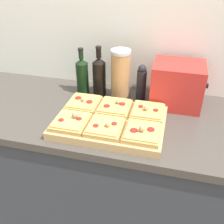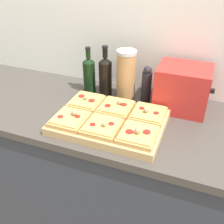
{
  "view_description": "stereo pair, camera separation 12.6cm",
  "coord_description": "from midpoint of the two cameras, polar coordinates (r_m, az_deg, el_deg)",
  "views": [
    {
      "loc": [
        0.27,
        -0.79,
        1.64
      ],
      "look_at": [
        0.0,
        0.24,
        0.96
      ],
      "focal_mm": 42.0,
      "sensor_mm": 36.0,
      "label": 1
    },
    {
      "loc": [
        0.39,
        -0.76,
        1.64
      ],
      "look_at": [
        0.0,
        0.24,
        0.96
      ],
      "focal_mm": 42.0,
      "sensor_mm": 36.0,
      "label": 2
    }
  ],
  "objects": [
    {
      "name": "pizza_slice_front_left",
      "position": [
        1.23,
        -6.26,
        -1.57
      ],
      "size": [
        0.16,
        0.17,
        0.06
      ],
      "color": "tan",
      "rests_on": "cutting_board"
    },
    {
      "name": "pizza_slice_front_center",
      "position": [
        1.17,
        1.0,
        -3.24
      ],
      "size": [
        0.16,
        0.17,
        0.05
      ],
      "color": "tan",
      "rests_on": "cutting_board"
    },
    {
      "name": "pizza_slice_back_left",
      "position": [
        1.36,
        -2.99,
        2.26
      ],
      "size": [
        0.16,
        0.17,
        0.05
      ],
      "color": "tan",
      "rests_on": "cutting_board"
    },
    {
      "name": "wine_bottle",
      "position": [
        1.49,
        0.99,
        7.92
      ],
      "size": [
        0.07,
        0.07,
        0.29
      ],
      "color": "black",
      "rests_on": "kitchen_counter"
    },
    {
      "name": "kitchen_counter",
      "position": [
        1.64,
        3.25,
        -13.83
      ],
      "size": [
        2.63,
        0.67,
        0.9
      ],
      "color": "#333842",
      "rests_on": "ground_plane"
    },
    {
      "name": "grain_jar_tall",
      "position": [
        1.45,
        5.59,
        7.94
      ],
      "size": [
        0.11,
        0.11,
        0.28
      ],
      "color": "#AD7F4C",
      "rests_on": "kitchen_counter"
    },
    {
      "name": "wall_back",
      "position": [
        1.54,
        8.57,
        17.34
      ],
      "size": [
        6.0,
        0.06,
        2.5
      ],
      "color": "silver",
      "rests_on": "ground_plane"
    },
    {
      "name": "olive_oil_bottle",
      "position": [
        1.53,
        -2.63,
        8.21
      ],
      "size": [
        0.07,
        0.07,
        0.27
      ],
      "color": "black",
      "rests_on": "kitchen_counter"
    },
    {
      "name": "pizza_slice_front_right",
      "position": [
        1.13,
        8.89,
        -4.93
      ],
      "size": [
        0.16,
        0.17,
        0.06
      ],
      "color": "tan",
      "rests_on": "cutting_board"
    },
    {
      "name": "toaster_oven",
      "position": [
        1.42,
        17.59,
        4.9
      ],
      "size": [
        0.29,
        0.22,
        0.23
      ],
      "color": "red",
      "rests_on": "kitchen_counter"
    },
    {
      "name": "pizza_slice_back_center",
      "position": [
        1.31,
        3.68,
        0.96
      ],
      "size": [
        0.16,
        0.17,
        0.05
      ],
      "color": "tan",
      "rests_on": "cutting_board"
    },
    {
      "name": "pizza_slice_back_right",
      "position": [
        1.28,
        10.73,
        -0.45
      ],
      "size": [
        0.16,
        0.17,
        0.05
      ],
      "color": "tan",
      "rests_on": "cutting_board"
    },
    {
      "name": "pepper_mill",
      "position": [
        1.44,
        10.02,
        5.79
      ],
      "size": [
        0.05,
        0.05,
        0.21
      ],
      "color": "black",
      "rests_on": "kitchen_counter"
    },
    {
      "name": "cutting_board",
      "position": [
        1.26,
        2.37,
        -2.3
      ],
      "size": [
        0.52,
        0.37,
        0.04
      ],
      "primitive_type": "cube",
      "color": "tan",
      "rests_on": "kitchen_counter"
    }
  ]
}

